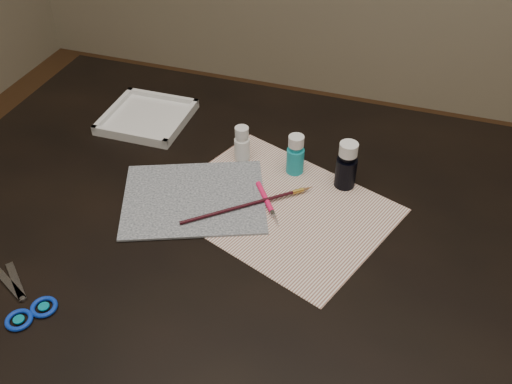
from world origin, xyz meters
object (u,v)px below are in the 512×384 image
(canvas, at_px, (194,198))
(paint_bottle_white, at_px, (242,144))
(paper, at_px, (279,207))
(scissors, at_px, (15,295))
(palette_tray, at_px, (147,117))
(paint_bottle_navy, at_px, (347,165))
(paint_bottle_cyan, at_px, (295,155))

(canvas, distance_m, paint_bottle_white, 0.16)
(paper, relative_size, canvas, 1.47)
(scissors, distance_m, palette_tray, 0.52)
(paint_bottle_white, xyz_separation_m, palette_tray, (-0.25, 0.07, -0.03))
(paper, relative_size, paint_bottle_navy, 3.95)
(paper, bearing_deg, paint_bottle_navy, 45.20)
(paint_bottle_white, distance_m, paint_bottle_navy, 0.22)
(paint_bottle_cyan, relative_size, scissors, 0.53)
(canvas, height_order, scissors, scissors)
(paint_bottle_white, xyz_separation_m, scissors, (-0.22, -0.45, -0.03))
(paper, xyz_separation_m, palette_tray, (-0.37, 0.19, 0.01))
(paint_bottle_cyan, bearing_deg, paint_bottle_white, 176.88)
(paint_bottle_white, bearing_deg, paint_bottle_cyan, -3.12)
(paint_bottle_cyan, bearing_deg, scissors, -126.51)
(canvas, bearing_deg, palette_tray, 133.53)
(paint_bottle_cyan, bearing_deg, paper, -89.17)
(paper, distance_m, paint_bottle_cyan, 0.12)
(paper, relative_size, scissors, 2.41)
(paint_bottle_navy, bearing_deg, paint_bottle_cyan, 173.84)
(canvas, distance_m, paint_bottle_cyan, 0.22)
(paint_bottle_navy, bearing_deg, paper, -134.80)
(paint_bottle_cyan, bearing_deg, palette_tray, 168.37)
(paint_bottle_white, height_order, paint_bottle_navy, paint_bottle_navy)
(paper, relative_size, paint_bottle_white, 5.02)
(paper, height_order, palette_tray, palette_tray)
(paper, distance_m, scissors, 0.47)
(canvas, distance_m, palette_tray, 0.30)
(paint_bottle_cyan, height_order, palette_tray, paint_bottle_cyan)
(paint_bottle_navy, distance_m, palette_tray, 0.48)
(paint_bottle_navy, height_order, palette_tray, paint_bottle_navy)
(paper, xyz_separation_m, canvas, (-0.16, -0.03, 0.00))
(canvas, xyz_separation_m, palette_tray, (-0.21, 0.22, 0.01))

